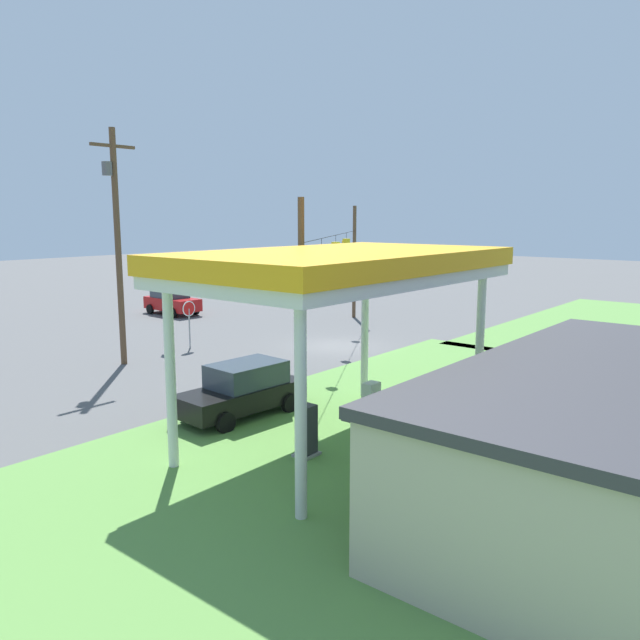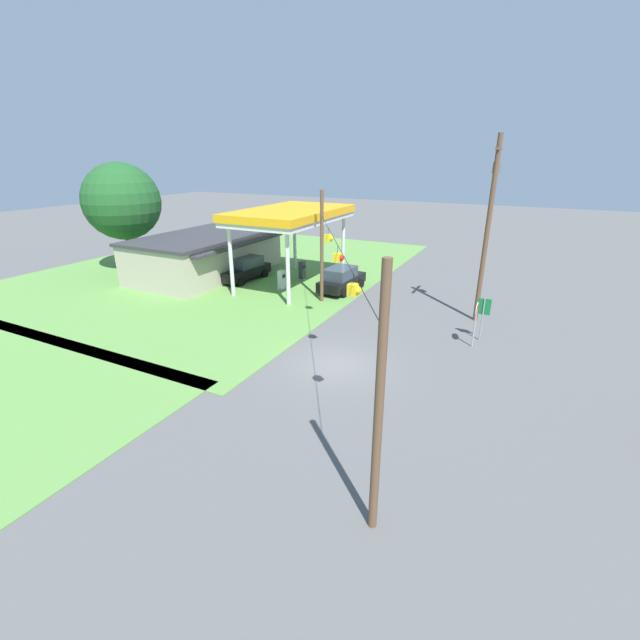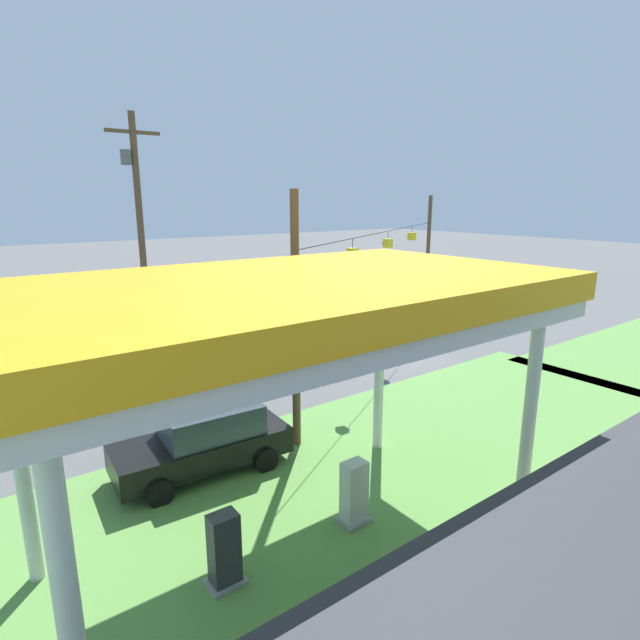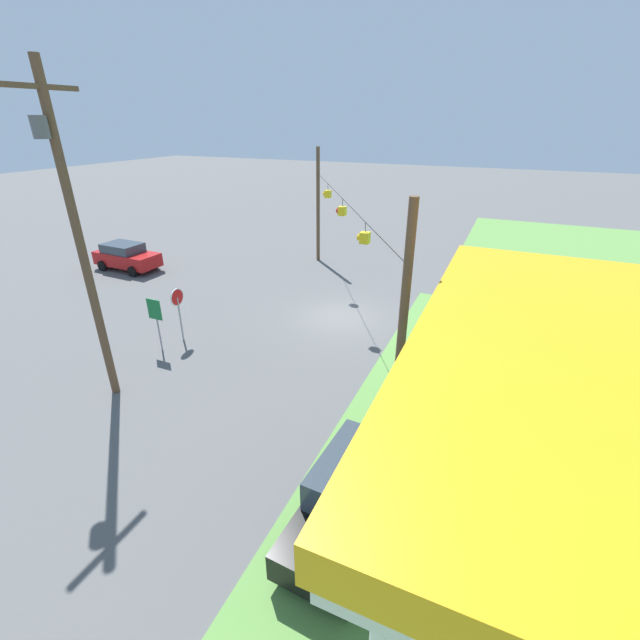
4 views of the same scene
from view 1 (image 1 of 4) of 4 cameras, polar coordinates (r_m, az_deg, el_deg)
ground_plane at (r=33.32m, az=1.41°, el=-2.42°), size 160.00×160.00×0.00m
grass_verge_station_corner at (r=14.62m, az=24.01°, el=-19.33°), size 36.00×28.00×0.04m
gas_station_canopy at (r=18.41m, az=1.99°, el=4.74°), size 10.43×6.09×5.87m
gas_station_store at (r=16.22m, az=26.83°, el=-10.04°), size 12.80×7.81×3.44m
fuel_pump_near at (r=20.59m, az=4.68°, el=-7.90°), size 0.71×0.56×1.54m
fuel_pump_far at (r=18.17m, az=-1.25°, el=-10.26°), size 0.71×0.56×1.54m
car_at_pumps_front at (r=21.86m, az=-7.06°, el=-6.31°), size 4.75×2.31×1.86m
car_at_pumps_rear at (r=17.70m, az=14.02°, el=-10.35°), size 4.96×2.35×1.87m
car_on_crossroad at (r=45.27m, az=-13.39°, el=1.67°), size 2.22×4.48×1.75m
stop_sign_roadside at (r=33.26m, az=-11.89°, el=0.54°), size 0.80×0.08×2.50m
route_sign at (r=32.76m, az=-13.70°, el=0.15°), size 0.10×0.70×2.40m
utility_pole_main at (r=30.02m, az=-18.09°, el=7.34°), size 2.20×0.44×10.75m
signal_span_gantry at (r=32.73m, az=1.42°, el=4.58°), size 17.05×10.24×7.55m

